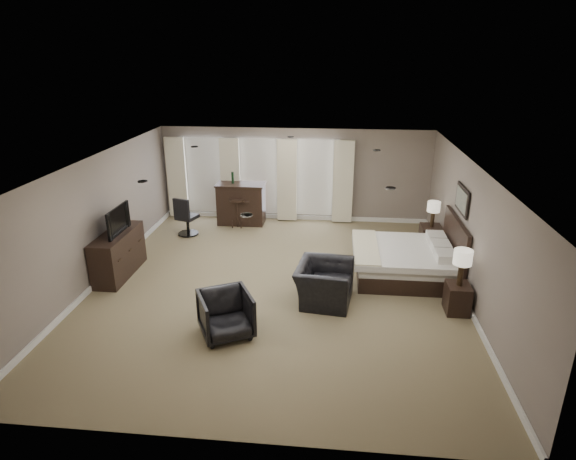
# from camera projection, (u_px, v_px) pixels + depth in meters

# --- Properties ---
(room) EXTENTS (7.60, 8.60, 2.64)m
(room) POSITION_uv_depth(u_px,v_px,m) (276.00, 227.00, 9.52)
(room) COLOR #786B4C
(room) RESTS_ON ground
(window_bay) EXTENTS (5.25, 0.20, 2.30)m
(window_bay) POSITION_uv_depth(u_px,v_px,m) (259.00, 179.00, 13.48)
(window_bay) COLOR silver
(window_bay) RESTS_ON room
(bed) EXTENTS (2.08, 1.99, 1.32)m
(bed) POSITION_uv_depth(u_px,v_px,m) (401.00, 247.00, 10.22)
(bed) COLOR silver
(bed) RESTS_ON ground
(nightstand_near) EXTENTS (0.42, 0.51, 0.55)m
(nightstand_near) POSITION_uv_depth(u_px,v_px,m) (457.00, 298.00, 8.92)
(nightstand_near) COLOR black
(nightstand_near) RESTS_ON ground
(nightstand_far) EXTENTS (0.48, 0.58, 0.64)m
(nightstand_far) POSITION_uv_depth(u_px,v_px,m) (430.00, 239.00, 11.60)
(nightstand_far) COLOR black
(nightstand_far) RESTS_ON ground
(lamp_near) EXTENTS (0.34, 0.34, 0.70)m
(lamp_near) POSITION_uv_depth(u_px,v_px,m) (461.00, 268.00, 8.70)
(lamp_near) COLOR beige
(lamp_near) RESTS_ON nightstand_near
(lamp_far) EXTENTS (0.30, 0.30, 0.62)m
(lamp_far) POSITION_uv_depth(u_px,v_px,m) (433.00, 214.00, 11.38)
(lamp_far) COLOR beige
(lamp_far) RESTS_ON nightstand_far
(wall_art) EXTENTS (0.04, 0.96, 0.56)m
(wall_art) POSITION_uv_depth(u_px,v_px,m) (462.00, 200.00, 9.72)
(wall_art) COLOR slate
(wall_art) RESTS_ON room
(dresser) EXTENTS (0.53, 1.66, 0.96)m
(dresser) POSITION_uv_depth(u_px,v_px,m) (118.00, 254.00, 10.33)
(dresser) COLOR black
(dresser) RESTS_ON ground
(tv) EXTENTS (0.58, 1.01, 0.13)m
(tv) POSITION_uv_depth(u_px,v_px,m) (115.00, 230.00, 10.14)
(tv) COLOR black
(tv) RESTS_ON dresser
(armchair_near) EXTENTS (0.91, 1.26, 1.02)m
(armchair_near) POSITION_uv_depth(u_px,v_px,m) (324.00, 277.00, 9.22)
(armchair_near) COLOR black
(armchair_near) RESTS_ON ground
(armchair_far) EXTENTS (1.10, 1.08, 0.86)m
(armchair_far) POSITION_uv_depth(u_px,v_px,m) (226.00, 313.00, 8.13)
(armchair_far) COLOR black
(armchair_far) RESTS_ON ground
(bar_counter) EXTENTS (1.33, 0.69, 1.16)m
(bar_counter) POSITION_uv_depth(u_px,v_px,m) (241.00, 203.00, 13.39)
(bar_counter) COLOR black
(bar_counter) RESTS_ON ground
(bar_stool_left) EXTENTS (0.38, 0.38, 0.81)m
(bar_stool_left) POSITION_uv_depth(u_px,v_px,m) (237.00, 213.00, 13.17)
(bar_stool_left) COLOR black
(bar_stool_left) RESTS_ON ground
(bar_stool_right) EXTENTS (0.37, 0.37, 0.75)m
(bar_stool_right) POSITION_uv_depth(u_px,v_px,m) (246.00, 213.00, 13.27)
(bar_stool_right) COLOR black
(bar_stool_right) RESTS_ON ground
(desk_chair) EXTENTS (0.67, 0.67, 1.04)m
(desk_chair) POSITION_uv_depth(u_px,v_px,m) (187.00, 216.00, 12.57)
(desk_chair) COLOR black
(desk_chair) RESTS_ON ground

